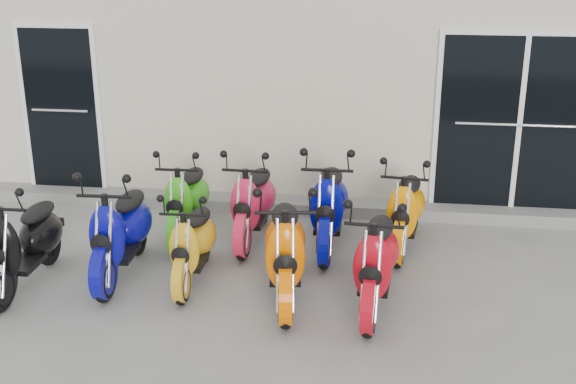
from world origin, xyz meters
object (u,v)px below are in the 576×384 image
object	(u,v)px
scooter_back_blue	(329,193)
scooter_front_orange_a	(192,233)
scooter_back_green	(186,190)
scooter_back_red	(253,192)
scooter_front_orange_b	(285,236)
scooter_back_yellow	(406,199)
scooter_front_red	(377,248)
scooter_front_blue	(120,219)
scooter_front_black	(23,231)

from	to	relation	value
scooter_back_blue	scooter_front_orange_a	bearing A→B (deg)	-140.88
scooter_back_blue	scooter_back_green	bearing A→B (deg)	175.98
scooter_back_red	scooter_back_blue	xyz separation A→B (m)	(0.87, -0.06, 0.04)
scooter_front_orange_b	scooter_back_blue	distance (m)	1.32
scooter_front_orange_a	scooter_back_yellow	world-z (taller)	scooter_back_yellow
scooter_front_orange_a	scooter_back_green	world-z (taller)	scooter_back_green
scooter_front_red	scooter_front_blue	bearing A→B (deg)	177.05
scooter_front_blue	scooter_front_orange_a	xyz separation A→B (m)	(0.76, -0.04, -0.09)
scooter_front_black	scooter_back_yellow	bearing A→B (deg)	20.57
scooter_front_blue	scooter_front_orange_b	distance (m)	1.75
scooter_back_blue	scooter_back_yellow	size ratio (longest dim) A/B	1.09
scooter_back_yellow	scooter_back_green	bearing A→B (deg)	-172.96
scooter_front_black	scooter_front_blue	xyz separation A→B (m)	(0.87, 0.35, 0.03)
scooter_front_blue	scooter_front_red	size ratio (longest dim) A/B	1.03
scooter_front_red	scooter_back_green	xyz separation A→B (m)	(-2.21, 1.45, -0.03)
scooter_back_yellow	scooter_back_red	bearing A→B (deg)	-172.10
scooter_front_orange_b	scooter_back_blue	world-z (taller)	scooter_back_blue
scooter_front_black	scooter_back_red	size ratio (longest dim) A/B	1.00
scooter_front_orange_b	scooter_front_red	size ratio (longest dim) A/B	1.05
scooter_front_orange_a	scooter_back_red	bearing A→B (deg)	68.44
scooter_front_blue	scooter_back_blue	world-z (taller)	scooter_back_blue
scooter_front_red	scooter_back_red	xyz separation A→B (m)	(-1.42, 1.42, -0.01)
scooter_front_black	scooter_front_orange_b	world-z (taller)	scooter_front_orange_b
scooter_back_blue	scooter_back_red	bearing A→B (deg)	175.18
scooter_front_orange_a	scooter_front_orange_b	xyz separation A→B (m)	(0.97, -0.21, 0.11)
scooter_back_yellow	scooter_front_black	bearing A→B (deg)	-151.45
scooter_front_orange_b	scooter_front_orange_a	bearing A→B (deg)	159.82
scooter_front_black	scooter_front_red	bearing A→B (deg)	-0.30
scooter_front_black	scooter_back_red	xyz separation A→B (m)	(2.04, 1.44, 0.00)
scooter_front_orange_b	scooter_back_green	xyz separation A→B (m)	(-1.34, 1.37, -0.06)
scooter_front_red	scooter_back_yellow	size ratio (longest dim) A/B	1.04
scooter_front_black	scooter_back_red	world-z (taller)	scooter_back_red
scooter_front_blue	scooter_front_orange_b	world-z (taller)	scooter_front_orange_b
scooter_back_green	scooter_front_black	bearing A→B (deg)	-132.06
scooter_front_black	scooter_front_orange_a	bearing A→B (deg)	10.10
scooter_front_red	scooter_back_blue	xyz separation A→B (m)	(-0.55, 1.36, 0.03)
scooter_front_orange_b	scooter_back_blue	size ratio (longest dim) A/B	1.00
scooter_front_blue	scooter_front_orange_b	bearing A→B (deg)	-10.71
scooter_front_blue	scooter_front_red	distance (m)	2.62
scooter_front_black	scooter_back_green	size ratio (longest dim) A/B	1.04
scooter_front_blue	scooter_back_blue	size ratio (longest dim) A/B	0.98
scooter_front_red	scooter_back_red	size ratio (longest dim) A/B	1.02
scooter_back_green	scooter_back_yellow	world-z (taller)	scooter_back_yellow
scooter_back_green	scooter_back_red	world-z (taller)	scooter_back_red
scooter_front_red	scooter_back_red	world-z (taller)	scooter_front_red
scooter_front_orange_a	scooter_front_orange_b	distance (m)	0.99
scooter_front_black	scooter_back_red	distance (m)	2.50
scooter_front_red	scooter_back_yellow	distance (m)	1.47
scooter_back_red	scooter_front_orange_b	bearing A→B (deg)	-65.55
scooter_front_orange_b	scooter_front_red	xyz separation A→B (m)	(0.87, -0.08, -0.03)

